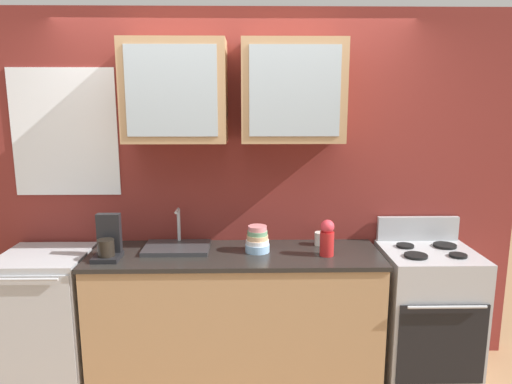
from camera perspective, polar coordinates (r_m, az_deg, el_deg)
The scene contains 10 objects.
ground_plane at distance 3.66m, azimuth -2.41°, elevation -21.17°, with size 10.00×10.00×0.00m, color #936B47.
back_wall_unit at distance 3.43m, azimuth -2.62°, elevation 2.74°, with size 4.14×0.46×2.58m.
counter at distance 3.44m, azimuth -2.48°, elevation -14.64°, with size 1.99×0.61×0.92m.
stove_range at distance 3.66m, azimuth 19.78°, elevation -13.55°, with size 0.63×0.62×1.10m.
sink_faucet at distance 3.37m, azimuth -9.50°, elevation -6.51°, with size 0.45×0.32×0.27m.
bowl_stack at distance 3.27m, azimuth 0.17°, elevation -5.80°, with size 0.17×0.17×0.18m.
vase at distance 3.21m, azimuth 8.54°, elevation -5.47°, with size 0.09×0.09×0.25m.
cup_near_sink at distance 3.45m, azimuth 7.80°, elevation -5.57°, with size 0.12×0.08×0.09m.
dishwasher at distance 3.70m, azimuth -23.67°, elevation -13.68°, with size 0.57×0.59×0.92m.
coffee_maker at distance 3.28m, azimuth -17.39°, elevation -5.78°, with size 0.17×0.20×0.29m.
Camera 1 is at (0.08, -3.09, 1.96)m, focal length 33.25 mm.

